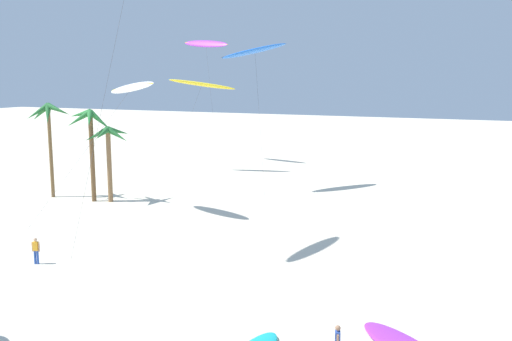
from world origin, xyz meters
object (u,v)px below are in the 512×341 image
Objects in this scene: palm_tree_2 at (108,142)px; flying_kite_3 at (255,51)px; person_foreground_walker at (36,250)px; palm_tree_1 at (90,128)px; flying_kite_0 at (206,44)px; flying_kite_1 at (202,84)px; flying_kite_2 at (131,88)px; palm_tree_0 at (49,119)px.

flying_kite_3 is (9.42, 10.50, 8.08)m from palm_tree_2.
person_foreground_walker is at bearing -66.11° from palm_tree_2.
flying_kite_3 reaches higher than palm_tree_1.
flying_kite_0 is (-2.37, 25.21, 8.53)m from palm_tree_1.
person_foreground_walker is at bearing -95.44° from flying_kite_3.
palm_tree_2 is 18.34m from flying_kite_1.
flying_kite_0 is 9.88× the size of person_foreground_walker.
flying_kite_2 is (5.33, -20.57, 0.02)m from flying_kite_1.
flying_kite_3 is at bearing 48.09° from palm_tree_2.
flying_kite_3 reaches higher than palm_tree_2.
flying_kite_2 is at bearing 99.46° from person_foreground_walker.
person_foreground_walker is at bearing -80.54° from flying_kite_2.
palm_tree_1 is at bearing 118.99° from person_foreground_walker.
flying_kite_0 is (2.25, 25.32, 7.86)m from palm_tree_0.
palm_tree_2 is at bearing 149.15° from flying_kite_2.
palm_tree_2 is (6.12, 0.54, -1.88)m from palm_tree_0.
flying_kite_2 reaches higher than person_foreground_walker.
flying_kite_3 is 29.11m from person_foreground_walker.
flying_kite_0 reaches higher than palm_tree_2.
palm_tree_2 is 0.42× the size of flying_kite_0.
flying_kite_2 reaches higher than palm_tree_2.
palm_tree_1 reaches higher than palm_tree_2.
palm_tree_1 is 18.50m from flying_kite_1.
flying_kite_1 reaches higher than palm_tree_1.
flying_kite_0 is 44.20m from person_foreground_walker.
palm_tree_0 reaches higher than person_foreground_walker.
palm_tree_0 is 0.79× the size of flying_kite_2.
palm_tree_0 is at bearing 167.98° from flying_kite_2.
flying_kite_0 is (-3.87, 24.78, 9.74)m from palm_tree_2.
flying_kite_3 is at bearing -47.07° from flying_kite_0.
palm_tree_0 is at bearing -144.62° from flying_kite_3.
flying_kite_0 is at bearing 95.36° from palm_tree_1.
person_foreground_walker is (10.80, -40.43, -14.23)m from flying_kite_0.
palm_tree_1 reaches higher than person_foreground_walker.
flying_kite_0 reaches higher than flying_kite_2.
palm_tree_0 is 1.06× the size of palm_tree_1.
person_foreground_walker is (6.93, -15.65, -4.48)m from palm_tree_2.
flying_kite_1 is (5.59, 18.24, 2.88)m from palm_tree_0.
flying_kite_0 is at bearing 104.95° from person_foreground_walker.
flying_kite_3 reaches higher than flying_kite_2.
flying_kite_0 is at bearing 132.93° from flying_kite_3.
flying_kite_1 is 12.72m from flying_kite_3.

